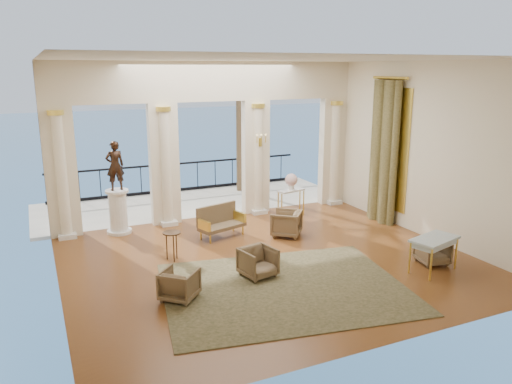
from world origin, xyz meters
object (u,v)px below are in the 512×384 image
armchair_a (258,261)px  armchair_c (286,222)px  pedestal (118,212)px  statue (115,166)px  settee (220,221)px  console_table (291,194)px  armchair_b (433,250)px  armchair_d (179,283)px  game_table (434,241)px  side_table (172,236)px

armchair_a → armchair_c: (1.78, 2.09, 0.03)m
pedestal → statue: statue is taller
settee → console_table: 2.77m
armchair_a → armchair_b: size_ratio=1.08×
armchair_c → settee: size_ratio=0.55×
armchair_d → console_table: size_ratio=0.74×
settee → game_table: settee is taller
pedestal → console_table: bearing=-5.2°
armchair_a → armchair_d: bearing=178.9°
game_table → side_table: bearing=133.9°
armchair_a → armchair_b: bearing=-26.6°
armchair_a → console_table: bearing=40.8°
armchair_a → side_table: (-1.41, 1.65, 0.23)m
armchair_b → console_table: bearing=113.5°
armchair_d → settee: settee is taller
settee → statue: statue is taller
armchair_a → game_table: game_table is taller
armchair_a → game_table: (3.59, -1.31, 0.33)m
game_table → pedestal: pedestal is taller
armchair_c → game_table: 3.87m
armchair_a → armchair_d: (-1.82, -0.36, -0.02)m
armchair_c → console_table: (1.01, 1.62, 0.28)m
armchair_b → armchair_d: armchair_d is taller
settee → pedestal: bearing=133.2°
armchair_d → statue: bearing=-42.7°
armchair_c → statue: statue is taller
armchair_c → game_table: size_ratio=0.61×
armchair_b → armchair_d: 5.74m
side_table → armchair_c: bearing=7.8°
pedestal → side_table: size_ratio=1.76×
pedestal → side_table: (0.79, -2.51, 0.01)m
armchair_a → armchair_c: 2.74m
armchair_a → statue: (-2.20, 4.16, 1.49)m
statue → side_table: 2.91m
settee → side_table: bearing=-161.4°
armchair_d → pedestal: (-0.38, 4.52, 0.24)m
console_table → armchair_c: bearing=-135.5°
pedestal → statue: (-0.00, 0.00, 1.27)m
armchair_b → armchair_d: (-5.71, 0.63, 0.01)m
armchair_a → console_table: (2.79, 3.71, 0.31)m
armchair_c → side_table: size_ratio=1.10×
armchair_a → settee: size_ratio=0.51×
armchair_b → armchair_c: bearing=134.7°
armchair_a → statue: statue is taller
statue → side_table: size_ratio=1.93×
settee → side_table: size_ratio=2.00×
armchair_b → side_table: side_table is taller
armchair_a → pedestal: (-2.20, 4.16, 0.23)m
armchair_a → armchair_b: armchair_a is taller
game_table → pedestal: (-5.79, 5.47, -0.11)m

